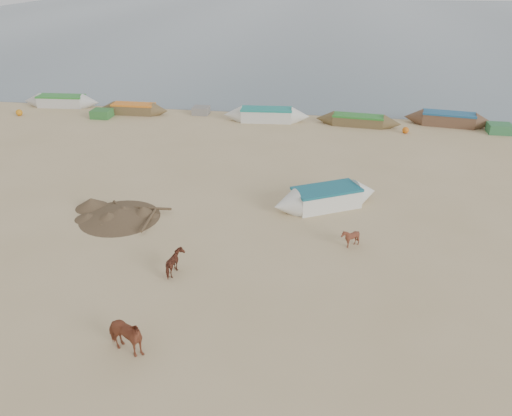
{
  "coord_description": "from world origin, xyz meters",
  "views": [
    {
      "loc": [
        2.94,
        -14.91,
        10.62
      ],
      "look_at": [
        0.0,
        4.0,
        1.0
      ],
      "focal_mm": 35.0,
      "sensor_mm": 36.0,
      "label": 1
    }
  ],
  "objects_px": {
    "near_canoe": "(326,198)",
    "calf_right": "(176,263)",
    "cow_adult": "(125,336)",
    "calf_front": "(350,238)"
  },
  "relations": [
    {
      "from": "near_canoe",
      "to": "calf_right",
      "type": "bearing_deg",
      "value": -158.2
    },
    {
      "from": "calf_right",
      "to": "cow_adult",
      "type": "bearing_deg",
      "value": 156.8
    },
    {
      "from": "calf_front",
      "to": "near_canoe",
      "type": "relative_size",
      "value": 0.16
    },
    {
      "from": "cow_adult",
      "to": "near_canoe",
      "type": "relative_size",
      "value": 0.29
    },
    {
      "from": "calf_front",
      "to": "near_canoe",
      "type": "xyz_separation_m",
      "value": [
        -1.07,
        3.55,
        0.07
      ]
    },
    {
      "from": "cow_adult",
      "to": "near_canoe",
      "type": "height_order",
      "value": "cow_adult"
    },
    {
      "from": "cow_adult",
      "to": "calf_right",
      "type": "height_order",
      "value": "cow_adult"
    },
    {
      "from": "cow_adult",
      "to": "calf_front",
      "type": "xyz_separation_m",
      "value": [
        6.68,
        7.28,
        -0.22
      ]
    },
    {
      "from": "cow_adult",
      "to": "calf_front",
      "type": "relative_size",
      "value": 1.8
    },
    {
      "from": "calf_front",
      "to": "near_canoe",
      "type": "height_order",
      "value": "near_canoe"
    }
  ]
}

